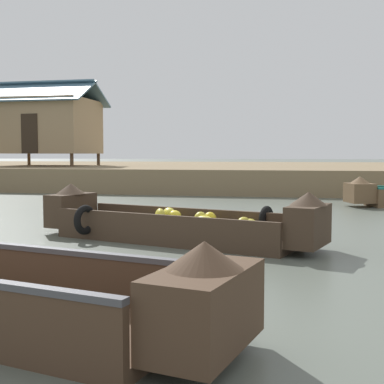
{
  "coord_description": "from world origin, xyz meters",
  "views": [
    {
      "loc": [
        3.59,
        -5.06,
        1.49
      ],
      "look_at": [
        1.39,
        5.45,
        0.71
      ],
      "focal_mm": 48.64,
      "sensor_mm": 36.0,
      "label": 1
    }
  ],
  "objects": [
    {
      "name": "banana_boat",
      "position": [
        1.51,
        3.53,
        0.31
      ],
      "size": [
        5.18,
        2.46,
        0.93
      ],
      "color": "#3D2D21",
      "rests_on": "ground"
    },
    {
      "name": "riverbank_strip",
      "position": [
        0.0,
        23.16,
        0.47
      ],
      "size": [
        160.0,
        20.0,
        0.94
      ],
      "primitive_type": "cube",
      "color": "#7F6B4C",
      "rests_on": "ground"
    },
    {
      "name": "stilt_house_mid_left",
      "position": [
        -8.49,
        18.44,
        2.91
      ],
      "size": [
        4.99,
        4.06,
        4.1
      ],
      "color": "#4C3826",
      "rests_on": "riverbank_strip"
    },
    {
      "name": "ground_plane",
      "position": [
        0.0,
        10.0,
        0.0
      ],
      "size": [
        300.0,
        300.0,
        0.0
      ],
      "primitive_type": "plane",
      "color": "#596056"
    }
  ]
}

